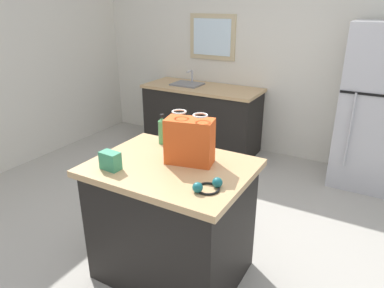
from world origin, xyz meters
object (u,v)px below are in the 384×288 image
Objects in this scene: refrigerator at (377,109)px; kitchen_island at (172,220)px; shopping_bag at (190,141)px; ear_defenders at (208,186)px; small_box at (110,161)px; bottle at (162,131)px.

kitchen_island is at bearing -116.04° from refrigerator.
ear_defenders is at bearing -44.62° from shopping_bag.
shopping_bag is (-1.04, -2.23, 0.19)m from refrigerator.
refrigerator is 4.90× the size of shopping_bag.
kitchen_island is at bearing 154.39° from ear_defenders.
bottle reaches higher than small_box.
kitchen_island is at bearing -48.45° from bottle.
bottle is (-0.36, 0.20, -0.05)m from shopping_bag.
shopping_bag reaches higher than small_box.
small_box is at bearing -141.00° from kitchen_island.
shopping_bag is 1.76× the size of ear_defenders.
refrigerator reaches higher than shopping_bag.
shopping_bag is at bearing 46.48° from kitchen_island.
bottle is (-0.27, 0.30, 0.56)m from kitchen_island.
bottle is at bearing 131.55° from kitchen_island.
refrigerator is at bearing 55.18° from bottle.
kitchen_island is 0.69m from bottle.
shopping_bag is at bearing 40.90° from small_box.
refrigerator is at bearing 73.25° from ear_defenders.
ear_defenders is at bearing -106.75° from refrigerator.
small_box is 0.56× the size of bottle.
ear_defenders is at bearing 5.84° from small_box.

